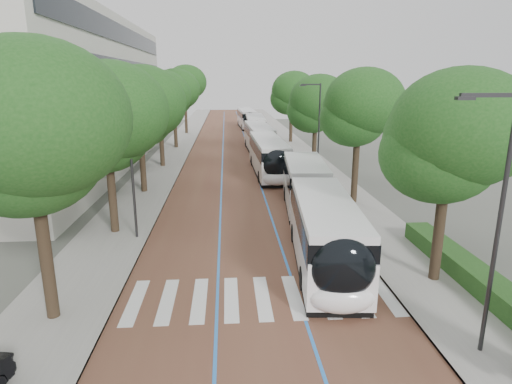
% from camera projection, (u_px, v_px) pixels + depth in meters
% --- Properties ---
extents(ground, '(160.00, 160.00, 0.00)m').
position_uv_depth(ground, '(260.00, 311.00, 16.05)').
color(ground, '#51544C').
rests_on(ground, ground).
extents(road, '(11.00, 140.00, 0.02)m').
position_uv_depth(road, '(235.00, 147.00, 54.63)').
color(road, brown).
rests_on(road, ground).
extents(sidewalk_left, '(4.00, 140.00, 0.12)m').
position_uv_depth(sidewalk_left, '(176.00, 148.00, 54.12)').
color(sidewalk_left, gray).
rests_on(sidewalk_left, ground).
extents(sidewalk_right, '(4.00, 140.00, 0.12)m').
position_uv_depth(sidewalk_right, '(294.00, 146.00, 55.12)').
color(sidewalk_right, gray).
rests_on(sidewalk_right, ground).
extents(kerb_left, '(0.20, 140.00, 0.14)m').
position_uv_depth(kerb_left, '(191.00, 147.00, 54.24)').
color(kerb_left, gray).
rests_on(kerb_left, ground).
extents(kerb_right, '(0.20, 140.00, 0.14)m').
position_uv_depth(kerb_right, '(279.00, 147.00, 54.99)').
color(kerb_right, gray).
rests_on(kerb_right, ground).
extents(zebra_crossing, '(10.55, 3.60, 0.01)m').
position_uv_depth(zebra_crossing, '(263.00, 297.00, 17.02)').
color(zebra_crossing, silver).
rests_on(zebra_crossing, ground).
extents(lane_line_left, '(0.12, 126.00, 0.01)m').
position_uv_depth(lane_line_left, '(223.00, 147.00, 54.52)').
color(lane_line_left, blue).
rests_on(lane_line_left, road).
extents(lane_line_right, '(0.12, 126.00, 0.01)m').
position_uv_depth(lane_line_right, '(248.00, 147.00, 54.73)').
color(lane_line_right, blue).
rests_on(lane_line_right, road).
extents(office_building, '(18.11, 40.00, 14.00)m').
position_uv_depth(office_building, '(29.00, 95.00, 39.97)').
color(office_building, beige).
rests_on(office_building, ground).
extents(hedge, '(1.20, 14.00, 0.80)m').
position_uv_depth(hedge, '(494.00, 291.00, 16.52)').
color(hedge, '#1A4116').
rests_on(hedge, sidewalk_right).
extents(streetlight_near, '(1.82, 0.20, 8.00)m').
position_uv_depth(streetlight_near, '(496.00, 208.00, 12.37)').
color(streetlight_near, '#2A2B2D').
rests_on(streetlight_near, sidewalk_right).
extents(streetlight_far, '(1.82, 0.20, 8.00)m').
position_uv_depth(streetlight_far, '(317.00, 123.00, 36.48)').
color(streetlight_far, '#2A2B2D').
rests_on(streetlight_far, sidewalk_right).
extents(lamp_post_left, '(0.14, 0.14, 8.00)m').
position_uv_depth(lamp_post_left, '(132.00, 165.00, 22.31)').
color(lamp_post_left, '#2A2B2D').
rests_on(lamp_post_left, sidewalk_left).
extents(trees_left, '(6.41, 61.18, 10.08)m').
position_uv_depth(trees_left, '(154.00, 101.00, 37.93)').
color(trees_left, black).
rests_on(trees_left, ground).
extents(trees_right, '(6.02, 47.77, 8.97)m').
position_uv_depth(trees_right, '(325.00, 106.00, 38.13)').
color(trees_right, black).
rests_on(trees_right, ground).
extents(lead_bus, '(4.04, 18.54, 3.20)m').
position_uv_depth(lead_bus, '(315.00, 209.00, 23.19)').
color(lead_bus, black).
rests_on(lead_bus, ground).
extents(bus_queued_0, '(2.82, 12.45, 3.20)m').
position_uv_depth(bus_queued_0, '(269.00, 157.00, 38.78)').
color(bus_queued_0, white).
rests_on(bus_queued_0, ground).
extents(bus_queued_1, '(2.99, 12.48, 3.20)m').
position_uv_depth(bus_queued_1, '(259.00, 139.00, 50.52)').
color(bus_queued_1, white).
rests_on(bus_queued_1, ground).
extents(bus_queued_2, '(2.81, 12.45, 3.20)m').
position_uv_depth(bus_queued_2, '(255.00, 127.00, 62.83)').
color(bus_queued_2, white).
rests_on(bus_queued_2, ground).
extents(bus_queued_3, '(3.08, 12.50, 3.20)m').
position_uv_depth(bus_queued_3, '(247.00, 119.00, 76.34)').
color(bus_queued_3, white).
rests_on(bus_queued_3, ground).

